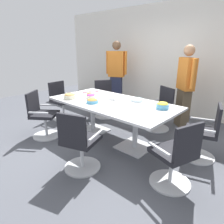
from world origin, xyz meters
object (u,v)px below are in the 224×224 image
(office_chair_2, at_px, (42,117))
(donut_platter, at_px, (91,92))
(person_standing_0, at_px, (116,73))
(office_chair_1, at_px, (62,103))
(snack_bowl_chips_yellow, at_px, (163,105))
(person_standing_1, at_px, (185,86))
(conference_table, at_px, (112,108))
(office_chair_6, at_px, (160,111))
(plate_stack, at_px, (137,100))
(office_chair_5, at_px, (204,135))
(office_chair_4, at_px, (176,158))
(snack_bowl_candy_mix, at_px, (91,96))
(napkin_pile, at_px, (114,98))
(snack_bowl_cookies, at_px, (70,96))
(snack_bowl_pretzels, at_px, (92,101))
(office_chair_3, at_px, (79,145))
(office_chair_0, at_px, (104,101))

(office_chair_2, distance_m, donut_platter, 1.16)
(person_standing_0, bearing_deg, office_chair_1, 53.96)
(snack_bowl_chips_yellow, bearing_deg, person_standing_1, 97.87)
(conference_table, xyz_separation_m, office_chair_6, (0.42, 1.07, -0.22))
(plate_stack, bearing_deg, office_chair_5, 4.61)
(office_chair_4, bearing_deg, snack_bowl_candy_mix, 98.07)
(person_standing_1, distance_m, snack_bowl_candy_mix, 2.05)
(office_chair_5, height_order, snack_bowl_candy_mix, office_chair_5)
(napkin_pile, bearing_deg, office_chair_4, -21.65)
(conference_table, relative_size, person_standing_1, 1.36)
(snack_bowl_candy_mix, height_order, napkin_pile, snack_bowl_candy_mix)
(napkin_pile, bearing_deg, person_standing_0, 129.72)
(person_standing_0, bearing_deg, plate_stack, 115.96)
(person_standing_1, relative_size, snack_bowl_cookies, 7.50)
(plate_stack, bearing_deg, person_standing_1, 71.47)
(snack_bowl_chips_yellow, distance_m, napkin_pile, 0.99)
(snack_bowl_pretzels, bearing_deg, office_chair_2, -148.57)
(office_chair_3, height_order, office_chair_5, same)
(office_chair_4, bearing_deg, person_standing_0, 72.02)
(office_chair_6, relative_size, person_standing_0, 0.49)
(office_chair_0, relative_size, person_standing_0, 0.49)
(office_chair_0, height_order, snack_bowl_pretzels, office_chair_0)
(office_chair_2, relative_size, plate_stack, 3.94)
(person_standing_1, relative_size, snack_bowl_chips_yellow, 8.47)
(office_chair_3, distance_m, plate_stack, 1.48)
(donut_platter, height_order, napkin_pile, napkin_pile)
(plate_stack, bearing_deg, conference_table, -132.05)
(office_chair_4, bearing_deg, snack_bowl_chips_yellow, 59.18)
(donut_platter, bearing_deg, snack_bowl_chips_yellow, 0.78)
(office_chair_4, distance_m, person_standing_0, 3.70)
(office_chair_5, bearing_deg, snack_bowl_cookies, 92.35)
(office_chair_3, relative_size, donut_platter, 2.42)
(person_standing_0, relative_size, donut_platter, 4.99)
(snack_bowl_candy_mix, bearing_deg, office_chair_5, 15.09)
(donut_platter, distance_m, plate_stack, 1.14)
(snack_bowl_pretzels, bearing_deg, office_chair_1, 167.96)
(conference_table, relative_size, donut_platter, 6.38)
(office_chair_5, bearing_deg, person_standing_1, 19.25)
(office_chair_2, distance_m, snack_bowl_chips_yellow, 2.31)
(office_chair_4, distance_m, office_chair_6, 1.91)
(office_chair_0, height_order, donut_platter, office_chair_0)
(snack_bowl_candy_mix, distance_m, donut_platter, 0.46)
(person_standing_1, height_order, donut_platter, person_standing_1)
(office_chair_2, relative_size, person_standing_0, 0.49)
(office_chair_2, height_order, plate_stack, office_chair_2)
(office_chair_1, distance_m, person_standing_1, 2.92)
(office_chair_6, bearing_deg, conference_table, 92.05)
(person_standing_0, height_order, plate_stack, person_standing_0)
(conference_table, height_order, office_chair_2, office_chair_2)
(person_standing_0, distance_m, donut_platter, 1.61)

